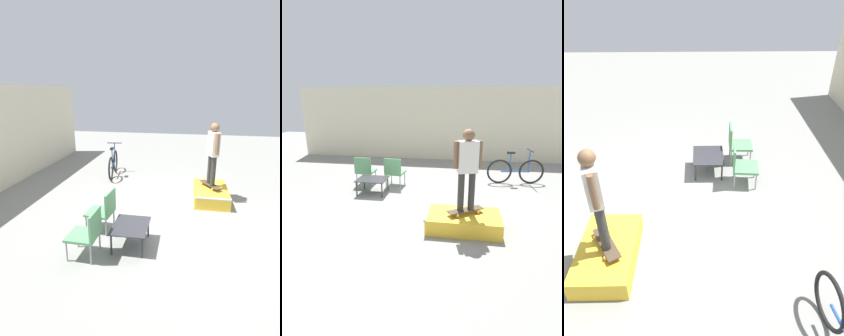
% 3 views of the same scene
% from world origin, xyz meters
% --- Properties ---
extents(ground_plane, '(24.00, 24.00, 0.00)m').
position_xyz_m(ground_plane, '(0.00, 0.00, 0.00)').
color(ground_plane, gray).
extents(house_wall_back, '(12.00, 0.06, 3.00)m').
position_xyz_m(house_wall_back, '(0.00, 5.03, 1.50)').
color(house_wall_back, beige).
rests_on(house_wall_back, ground_plane).
extents(skate_ramp_box, '(1.52, 0.87, 0.35)m').
position_xyz_m(skate_ramp_box, '(1.20, -0.97, 0.16)').
color(skate_ramp_box, gold).
rests_on(skate_ramp_box, ground_plane).
extents(skateboard_on_ramp, '(0.76, 0.58, 0.07)m').
position_xyz_m(skateboard_on_ramp, '(1.23, -0.95, 0.41)').
color(skateboard_on_ramp, '#473828').
rests_on(skateboard_on_ramp, skate_ramp_box).
extents(person_skater, '(0.55, 0.30, 1.64)m').
position_xyz_m(person_skater, '(1.23, -0.95, 1.38)').
color(person_skater, '#2D2D2D').
rests_on(person_skater, skateboard_on_ramp).
extents(coffee_table, '(0.82, 0.66, 0.43)m').
position_xyz_m(coffee_table, '(-1.33, 0.69, 0.38)').
color(coffee_table, '#2D2D33').
rests_on(coffee_table, ground_plane).
extents(patio_chair_left, '(0.53, 0.53, 0.89)m').
position_xyz_m(patio_chair_left, '(-1.79, 1.35, 0.49)').
color(patio_chair_left, '#99999E').
rests_on(patio_chair_left, ground_plane).
extents(patio_chair_right, '(0.57, 0.57, 0.89)m').
position_xyz_m(patio_chair_right, '(-0.87, 1.35, 0.49)').
color(patio_chair_right, '#99999E').
rests_on(patio_chair_right, ground_plane).
extents(bicycle, '(1.74, 0.52, 1.07)m').
position_xyz_m(bicycle, '(2.77, 2.19, 0.41)').
color(bicycle, black).
rests_on(bicycle, ground_plane).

